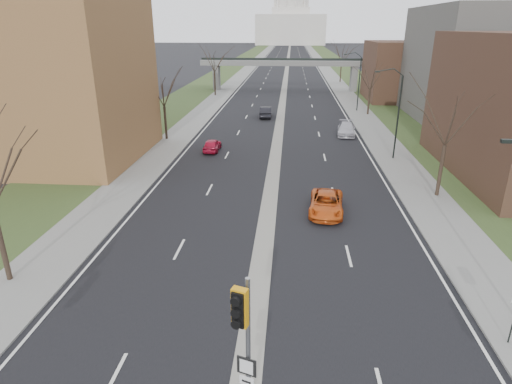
# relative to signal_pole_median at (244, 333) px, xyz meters

# --- Properties ---
(road_surface) EXTENTS (20.00, 600.00, 0.01)m
(road_surface) POSITION_rel_signal_pole_median_xyz_m (-0.18, 149.84, -3.93)
(road_surface) COLOR black
(road_surface) RESTS_ON ground
(median_strip) EXTENTS (1.20, 600.00, 0.02)m
(median_strip) POSITION_rel_signal_pole_median_xyz_m (-0.18, 149.84, -3.93)
(median_strip) COLOR gray
(median_strip) RESTS_ON ground
(sidewalk_right) EXTENTS (4.00, 600.00, 0.12)m
(sidewalk_right) POSITION_rel_signal_pole_median_xyz_m (11.82, 149.84, -3.87)
(sidewalk_right) COLOR gray
(sidewalk_right) RESTS_ON ground
(sidewalk_left) EXTENTS (4.00, 600.00, 0.12)m
(sidewalk_left) POSITION_rel_signal_pole_median_xyz_m (-12.18, 149.84, -3.87)
(sidewalk_left) COLOR gray
(sidewalk_left) RESTS_ON ground
(grass_verge_right) EXTENTS (8.00, 600.00, 0.10)m
(grass_verge_right) POSITION_rel_signal_pole_median_xyz_m (17.82, 149.84, -3.88)
(grass_verge_right) COLOR #2F401D
(grass_verge_right) RESTS_ON ground
(grass_verge_left) EXTENTS (8.00, 600.00, 0.10)m
(grass_verge_left) POSITION_rel_signal_pole_median_xyz_m (-18.18, 149.84, -3.88)
(grass_verge_left) COLOR #2F401D
(grass_verge_left) RESTS_ON ground
(commercial_block_mid) EXTENTS (18.00, 22.00, 15.00)m
(commercial_block_mid) POSITION_rel_signal_pole_median_xyz_m (27.82, 51.84, 3.57)
(commercial_block_mid) COLOR #5F5D57
(commercial_block_mid) RESTS_ON ground
(commercial_block_far) EXTENTS (14.00, 14.00, 10.00)m
(commercial_block_far) POSITION_rel_signal_pole_median_xyz_m (21.82, 69.84, 1.07)
(commercial_block_far) COLOR #453120
(commercial_block_far) RESTS_ON ground
(pedestrian_bridge) EXTENTS (34.00, 3.00, 6.45)m
(pedestrian_bridge) POSITION_rel_signal_pole_median_xyz_m (-0.18, 79.84, 0.91)
(pedestrian_bridge) COLOR slate
(pedestrian_bridge) RESTS_ON ground
(capitol) EXTENTS (48.00, 42.00, 55.75)m
(capitol) POSITION_rel_signal_pole_median_xyz_m (-0.18, 319.84, 14.67)
(capitol) COLOR silver
(capitol) RESTS_ON ground
(streetlight_mid) EXTENTS (2.61, 0.20, 8.70)m
(streetlight_mid) POSITION_rel_signal_pole_median_xyz_m (10.81, 31.84, 3.02)
(streetlight_mid) COLOR black
(streetlight_mid) RESTS_ON sidewalk_right
(streetlight_far) EXTENTS (2.61, 0.20, 8.70)m
(streetlight_far) POSITION_rel_signal_pole_median_xyz_m (10.81, 57.84, 3.02)
(streetlight_far) COLOR black
(streetlight_far) RESTS_ON sidewalk_right
(tree_left_b) EXTENTS (6.75, 6.75, 8.81)m
(tree_left_b) POSITION_rel_signal_pole_median_xyz_m (-13.18, 37.84, 2.29)
(tree_left_b) COLOR #382B21
(tree_left_b) RESTS_ON sidewalk_left
(tree_left_c) EXTENTS (7.65, 7.65, 9.99)m
(tree_left_c) POSITION_rel_signal_pole_median_xyz_m (-13.18, 71.84, 3.11)
(tree_left_c) COLOR #382B21
(tree_left_c) RESTS_ON sidewalk_left
(tree_right_a) EXTENTS (7.20, 7.20, 9.40)m
(tree_right_a) POSITION_rel_signal_pole_median_xyz_m (12.82, 21.84, 2.70)
(tree_right_a) COLOR #382B21
(tree_right_a) RESTS_ON sidewalk_right
(tree_right_b) EXTENTS (6.30, 6.30, 8.22)m
(tree_right_b) POSITION_rel_signal_pole_median_xyz_m (12.82, 54.84, 1.89)
(tree_right_b) COLOR #382B21
(tree_right_b) RESTS_ON sidewalk_right
(tree_right_c) EXTENTS (7.65, 7.65, 9.99)m
(tree_right_c) POSITION_rel_signal_pole_median_xyz_m (12.82, 94.84, 3.11)
(tree_right_c) COLOR #382B21
(tree_right_c) RESTS_ON sidewalk_right
(signal_pole_median) EXTENTS (0.77, 0.94, 5.64)m
(signal_pole_median) POSITION_rel_signal_pole_median_xyz_m (0.00, 0.00, 0.00)
(signal_pole_median) COLOR gray
(signal_pole_median) RESTS_ON ground
(car_left_near) EXTENTS (1.58, 3.87, 1.32)m
(car_left_near) POSITION_rel_signal_pole_median_xyz_m (-6.97, 33.38, -3.27)
(car_left_near) COLOR #B11431
(car_left_near) RESTS_ON ground
(car_left_far) EXTENTS (1.85, 4.78, 1.55)m
(car_left_far) POSITION_rel_signal_pole_median_xyz_m (-2.38, 51.90, -3.16)
(car_left_far) COLOR black
(car_left_far) RESTS_ON ground
(car_right_near) EXTENTS (2.77, 5.22, 1.40)m
(car_right_near) POSITION_rel_signal_pole_median_xyz_m (3.95, 18.03, -3.23)
(car_right_near) COLOR #CD5215
(car_right_near) RESTS_ON ground
(car_right_mid) EXTENTS (2.61, 5.28, 1.48)m
(car_right_mid) POSITION_rel_signal_pole_median_xyz_m (8.10, 41.78, -3.19)
(car_right_mid) COLOR #B6B5BE
(car_right_mid) RESTS_ON ground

